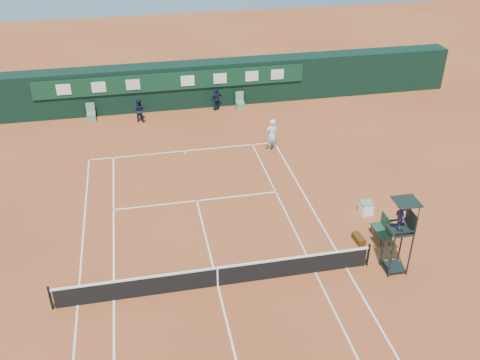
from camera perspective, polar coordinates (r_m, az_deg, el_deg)
name	(u,v)px	position (r m, az deg, el deg)	size (l,w,h in m)	color
ground	(218,286)	(21.98, -2.38, -11.21)	(90.00, 90.00, 0.00)	#AB5128
court_lines	(218,286)	(21.98, -2.39, -11.20)	(11.05, 23.85, 0.01)	silver
tennis_net	(218,276)	(21.65, -2.41, -10.21)	(12.90, 0.10, 1.10)	black
back_wall	(172,86)	(37.38, -7.27, 9.95)	(40.00, 1.65, 3.00)	black
linesman_chair_left	(91,116)	(36.71, -15.58, 6.63)	(0.55, 0.50, 1.15)	#56835F
linesman_chair_right	(240,104)	(37.22, 0.01, 8.14)	(0.55, 0.50, 1.15)	#568463
umpire_chair	(402,222)	(22.15, 16.85, -4.28)	(0.96, 0.95, 3.42)	black
player_bench	(384,228)	(24.90, 15.10, -4.92)	(0.55, 1.20, 1.10)	#193F29
tennis_bag	(359,239)	(24.71, 12.54, -6.14)	(0.34, 0.78, 0.29)	black
cooler	(366,208)	(26.55, 13.31, -2.89)	(0.57, 0.57, 0.65)	white
tennis_ball	(166,158)	(31.01, -7.85, 2.32)	(0.07, 0.07, 0.07)	yellow
player	(272,135)	(31.24, 3.42, 4.79)	(0.73, 0.48, 2.01)	silver
ball_kid_left	(139,110)	(35.66, -10.71, 7.32)	(0.75, 0.58, 1.54)	black
ball_kid_right	(217,99)	(36.76, -2.50, 8.60)	(0.92, 0.38, 1.57)	black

